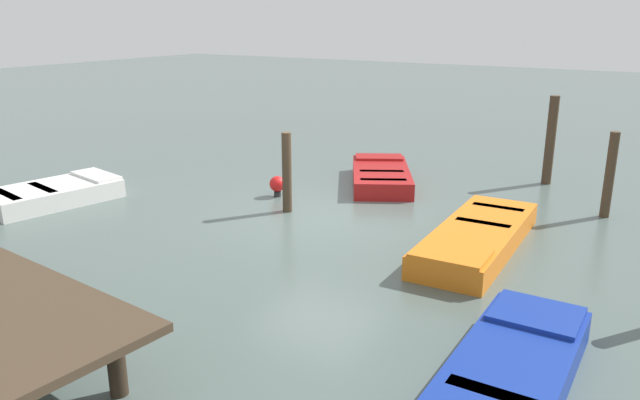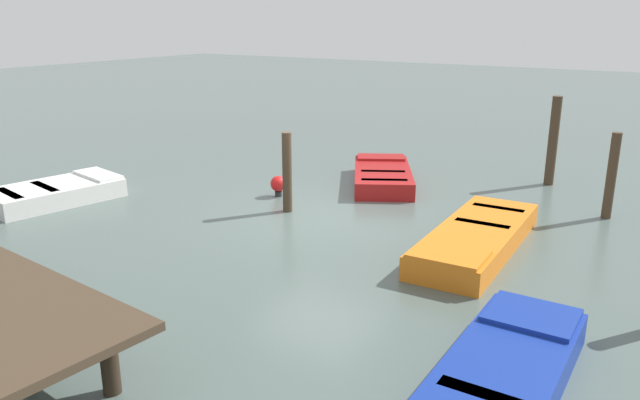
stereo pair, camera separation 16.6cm
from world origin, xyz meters
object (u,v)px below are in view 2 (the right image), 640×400
rowboat_red (382,176)px  rowboat_orange (476,238)px  rowboat_white (56,192)px  mooring_piling_mid_left (287,172)px  mooring_piling_far_right (553,141)px  mooring_piling_mid_right (611,176)px  marker_buoy (278,184)px  rowboat_blue (492,392)px

rowboat_red → rowboat_orange: 4.55m
rowboat_white → mooring_piling_mid_left: mooring_piling_mid_left is taller
rowboat_red → mooring_piling_far_right: 4.18m
rowboat_white → mooring_piling_far_right: (-8.94, -7.38, 0.86)m
rowboat_white → rowboat_orange: bearing=-65.1°
rowboat_orange → mooring_piling_far_right: size_ratio=1.85×
mooring_piling_mid_left → rowboat_orange: bearing=179.4°
rowboat_red → mooring_piling_mid_right: 5.10m
rowboat_orange → mooring_piling_mid_right: size_ratio=2.25×
rowboat_orange → marker_buoy: marker_buoy is taller
mooring_piling_mid_left → mooring_piling_mid_right: bearing=-151.6°
rowboat_blue → rowboat_white: (10.55, -2.28, 0.00)m
mooring_piling_far_right → marker_buoy: (5.00, 4.40, -0.79)m
mooring_piling_mid_left → mooring_piling_mid_right: (-5.78, -3.12, 0.04)m
rowboat_red → mooring_piling_mid_right: bearing=-117.6°
rowboat_red → rowboat_orange: size_ratio=0.80×
rowboat_white → mooring_piling_mid_right: 11.83m
rowboat_blue → mooring_piling_mid_right: bearing=-0.3°
rowboat_orange → rowboat_white: size_ratio=1.35×
rowboat_blue → mooring_piling_mid_right: size_ratio=2.30×
rowboat_white → mooring_piling_mid_left: 5.28m
mooring_piling_mid_left → rowboat_white: bearing=24.6°
mooring_piling_mid_right → mooring_piling_far_right: bearing=-52.2°
rowboat_red → rowboat_white: size_ratio=1.09×
rowboat_blue → marker_buoy: bearing=51.2°
mooring_piling_mid_left → rowboat_red: bearing=-103.6°
rowboat_red → marker_buoy: 2.69m
marker_buoy → rowboat_blue: bearing=141.4°
rowboat_white → mooring_piling_mid_right: mooring_piling_mid_right is taller
rowboat_red → rowboat_white: same height
rowboat_orange → mooring_piling_mid_left: bearing=-92.5°
rowboat_orange → marker_buoy: (4.93, -0.84, 0.07)m
mooring_piling_far_right → mooring_piling_mid_left: 6.67m
rowboat_blue → mooring_piling_mid_left: 7.33m
rowboat_red → rowboat_blue: 9.02m
mooring_piling_mid_left → rowboat_blue: bearing=142.3°
mooring_piling_mid_left → mooring_piling_mid_right: mooring_piling_mid_right is taller
rowboat_orange → rowboat_white: same height
rowboat_white → rowboat_red: bearing=-35.3°
rowboat_red → mooring_piling_far_right: size_ratio=1.49×
mooring_piling_mid_right → rowboat_white: bearing=26.7°
rowboat_white → mooring_piling_mid_left: size_ratio=1.74×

